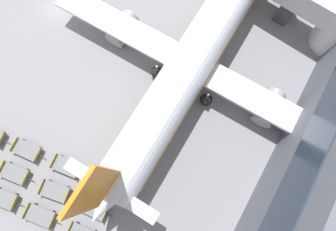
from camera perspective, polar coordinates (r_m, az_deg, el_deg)
name	(u,v)px	position (r m, az deg, el deg)	size (l,w,h in m)	color
ground_plane	(58,8)	(37.02, -22.82, 20.75)	(500.00, 500.00, 0.00)	gray
jet_bridge	(311,5)	(34.20, 28.63, 20.39)	(15.53, 5.66, 5.68)	silver
airplane	(196,55)	(27.68, 6.13, 12.91)	(33.36, 37.82, 13.33)	silver
baggage_dolly_row_near_col_b	(3,198)	(31.95, -32.30, -15.02)	(3.69, 2.14, 0.92)	slate
baggage_dolly_row_near_col_c	(40,216)	(30.25, -26.08, -18.99)	(3.69, 2.07, 0.92)	slate
baggage_dolly_row_mid_a_col_b	(14,173)	(31.50, -30.45, -10.78)	(3.68, 2.04, 0.92)	slate
baggage_dolly_row_mid_a_col_c	(55,191)	(29.59, -23.38, -14.89)	(3.69, 2.16, 0.92)	slate
baggage_dolly_row_mid_a_col_d	(93,208)	(28.42, -16.03, -18.72)	(3.67, 1.96, 0.92)	slate
baggage_dolly_row_mid_b_col_b	(27,150)	(31.18, -28.37, -6.60)	(3.67, 1.95, 0.92)	slate
baggage_dolly_row_mid_b_col_c	(67,166)	(29.27, -21.22, -10.22)	(3.68, 2.01, 0.92)	slate
baggage_dolly_row_mid_b_col_d	(105,184)	(28.04, -13.49, -14.20)	(3.69, 2.08, 0.92)	slate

